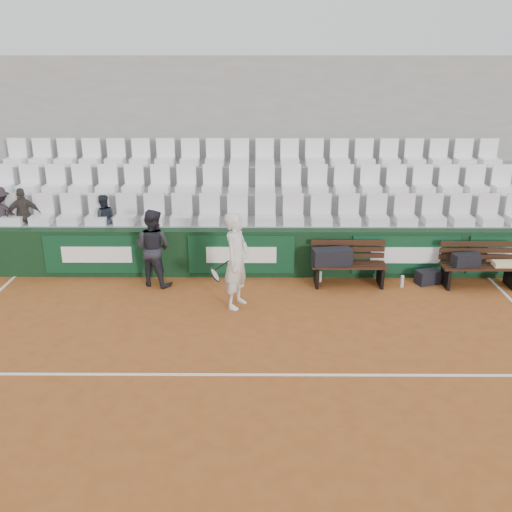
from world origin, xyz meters
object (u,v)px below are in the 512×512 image
at_px(bench_left, 348,275).
at_px(bench_right, 478,276).
at_px(sports_bag_right, 466,260).
at_px(spectator_c, 102,199).
at_px(water_bottle_near, 320,276).
at_px(spectator_b, 21,195).
at_px(sports_bag_left, 332,257).
at_px(water_bottle_far, 402,281).
at_px(tennis_player, 237,261).
at_px(sports_bag_ground, 428,277).
at_px(ball_kid, 153,248).

xyz_separation_m(bench_left, bench_right, (2.60, -0.06, 0.00)).
relative_size(sports_bag_right, spectator_c, 0.51).
xyz_separation_m(water_bottle_near, spectator_b, (-6.32, 0.88, 1.49)).
xyz_separation_m(sports_bag_left, sports_bag_right, (2.67, -0.05, -0.04)).
height_order(water_bottle_near, water_bottle_far, water_bottle_far).
xyz_separation_m(bench_left, sports_bag_left, (-0.36, -0.02, 0.39)).
xyz_separation_m(water_bottle_near, water_bottle_far, (1.63, -0.28, 0.00)).
xyz_separation_m(bench_right, tennis_player, (-4.82, -0.96, 0.67)).
height_order(sports_bag_ground, spectator_c, spectator_c).
distance_m(sports_bag_ground, tennis_player, 4.09).
height_order(sports_bag_right, water_bottle_far, sports_bag_right).
height_order(bench_right, sports_bag_ground, bench_right).
relative_size(sports_bag_left, ball_kid, 0.49).
bearing_deg(sports_bag_right, ball_kid, 179.19).
distance_m(water_bottle_far, spectator_c, 6.50).
height_order(bench_right, water_bottle_far, bench_right).
height_order(sports_bag_ground, ball_kid, ball_kid).
distance_m(water_bottle_near, tennis_player, 2.20).
bearing_deg(bench_left, bench_right, -1.42).
bearing_deg(sports_bag_right, water_bottle_near, 175.17).
relative_size(tennis_player, spectator_b, 1.49).
bearing_deg(spectator_b, tennis_player, 132.93).
distance_m(bench_right, sports_bag_left, 2.98).
xyz_separation_m(bench_right, sports_bag_ground, (-0.96, 0.15, -0.08)).
xyz_separation_m(sports_bag_right, water_bottle_far, (-1.24, -0.04, -0.45)).
relative_size(sports_bag_ground, spectator_b, 0.38).
distance_m(sports_bag_left, spectator_c, 5.01).
bearing_deg(sports_bag_left, tennis_player, -151.75).
relative_size(sports_bag_ground, water_bottle_far, 1.90).
distance_m(ball_kid, spectator_c, 1.77).
bearing_deg(sports_bag_ground, sports_bag_left, -177.01).
height_order(sports_bag_ground, water_bottle_near, sports_bag_ground).
height_order(bench_left, water_bottle_near, bench_left).
bearing_deg(sports_bag_ground, water_bottle_far, -161.07).
relative_size(bench_right, sports_bag_ground, 3.22).
bearing_deg(spectator_b, bench_right, 150.25).
bearing_deg(sports_bag_left, water_bottle_far, -3.59).
bearing_deg(water_bottle_far, spectator_b, 171.73).
relative_size(sports_bag_ground, spectator_c, 0.44).
relative_size(sports_bag_ground, water_bottle_near, 1.97).
distance_m(bench_left, sports_bag_right, 2.34).
xyz_separation_m(sports_bag_ground, water_bottle_far, (-0.57, -0.19, -0.02)).
bearing_deg(ball_kid, water_bottle_far, -159.89).
bearing_deg(bench_left, ball_kid, 179.82).
xyz_separation_m(bench_right, spectator_b, (-9.47, 1.11, 1.38)).
bearing_deg(sports_bag_ground, water_bottle_near, 177.80).
height_order(bench_left, sports_bag_left, sports_bag_left).
bearing_deg(bench_right, ball_kid, 179.32).
xyz_separation_m(sports_bag_ground, tennis_player, (-3.86, -1.11, 0.76)).
height_order(water_bottle_near, tennis_player, tennis_player).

